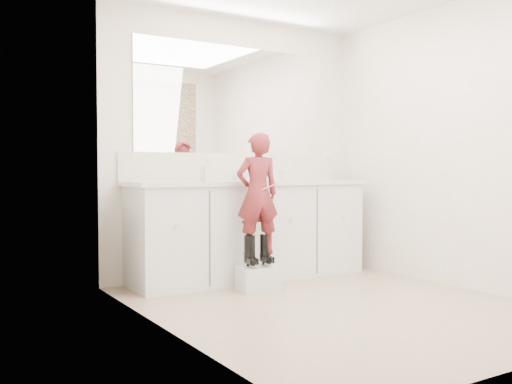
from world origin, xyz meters
TOP-DOWN VIEW (x-y plane):
  - floor at (0.00, 0.00)m, footprint 3.00×3.00m
  - wall_back at (0.00, 1.50)m, footprint 2.60×0.00m
  - wall_left at (-1.30, 0.00)m, footprint 0.00×3.00m
  - wall_right at (1.30, 0.00)m, footprint 0.00×3.00m
  - vanity_cabinet at (0.00, 1.23)m, footprint 2.20×0.55m
  - countertop at (0.00, 1.21)m, footprint 2.28×0.58m
  - backsplash at (0.00, 1.49)m, footprint 2.28×0.03m
  - mirror at (0.00, 1.49)m, footprint 2.00×0.02m
  - faucet at (0.00, 1.38)m, footprint 0.08×0.08m
  - cup at (0.34, 1.18)m, footprint 0.14×0.14m
  - soap_bottle at (-0.45, 1.21)m, footprint 0.09×0.09m
  - step_stool at (-0.21, 0.74)m, footprint 0.35×0.31m
  - boot_left at (-0.29, 0.75)m, footprint 0.12×0.19m
  - boot_right at (-0.14, 0.75)m, footprint 0.12×0.19m
  - toddler at (-0.21, 0.75)m, footprint 0.40×0.29m
  - toothbrush at (-0.14, 0.68)m, footprint 0.14×0.04m

SIDE VIEW (x-z plane):
  - floor at x=0.00m, z-range 0.00..0.00m
  - step_stool at x=-0.21m, z-range 0.00..0.20m
  - boot_left at x=-0.29m, z-range 0.20..0.46m
  - boot_right at x=-0.14m, z-range 0.20..0.46m
  - vanity_cabinet at x=0.00m, z-range 0.00..0.85m
  - toddler at x=-0.21m, z-range 0.30..1.29m
  - toothbrush at x=-0.14m, z-range 0.82..0.88m
  - countertop at x=0.00m, z-range 0.85..0.89m
  - faucet at x=0.00m, z-range 0.89..0.99m
  - cup at x=0.34m, z-range 0.89..0.99m
  - soap_bottle at x=-0.45m, z-range 0.89..1.08m
  - backsplash at x=0.00m, z-range 0.89..1.14m
  - wall_back at x=0.00m, z-range -0.10..2.50m
  - wall_left at x=-1.30m, z-range -0.30..2.70m
  - wall_right at x=1.30m, z-range -0.30..2.70m
  - mirror at x=0.00m, z-range 1.14..2.14m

